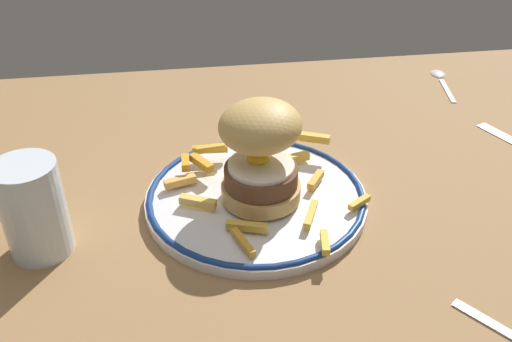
% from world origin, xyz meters
% --- Properties ---
extents(ground_plane, '(1.37, 0.81, 0.04)m').
position_xyz_m(ground_plane, '(0.00, 0.00, -0.02)').
color(ground_plane, olive).
extents(dinner_plate, '(0.27, 0.27, 0.02)m').
position_xyz_m(dinner_plate, '(0.05, -0.02, 0.01)').
color(dinner_plate, silver).
rests_on(dinner_plate, ground_plane).
extents(burger, '(0.12, 0.12, 0.12)m').
position_xyz_m(burger, '(0.05, -0.02, 0.07)').
color(burger, tan).
rests_on(burger, dinner_plate).
extents(fries_pile, '(0.24, 0.23, 0.03)m').
position_xyz_m(fries_pile, '(0.04, -0.00, 0.03)').
color(fries_pile, '#E5B451').
rests_on(fries_pile, dinner_plate).
extents(water_glass, '(0.07, 0.07, 0.11)m').
position_xyz_m(water_glass, '(-0.19, -0.07, 0.05)').
color(water_glass, silver).
rests_on(water_glass, ground_plane).
extents(spoon, '(0.04, 0.13, 0.01)m').
position_xyz_m(spoon, '(0.42, 0.30, 0.00)').
color(spoon, silver).
rests_on(spoon, ground_plane).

